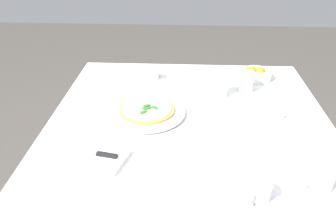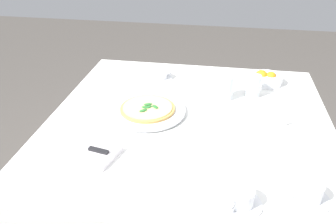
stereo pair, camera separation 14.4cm
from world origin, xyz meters
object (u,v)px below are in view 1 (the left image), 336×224
pizza (147,109)px  napkin_folded (95,156)px  water_glass_near_right (220,86)px  menu_card (275,115)px  coffee_cup_back_corner (258,192)px  water_glass_center_back (246,83)px  coffee_cup_far_left (320,181)px  coffee_cup_near_left (152,75)px  pizza_plate (147,112)px  citrus_bowl (256,74)px  dinner_knife (93,153)px

pizza → napkin_folded: bearing=64.1°
water_glass_near_right → menu_card: size_ratio=1.38×
coffee_cup_back_corner → water_glass_center_back: water_glass_center_back is taller
coffee_cup_far_left → menu_card: coffee_cup_far_left is taller
water_glass_center_back → menu_card: size_ratio=1.26×
coffee_cup_near_left → water_glass_center_back: size_ratio=1.27×
pizza_plate → citrus_bowl: (-0.53, -0.39, 0.02)m
water_glass_center_back → menu_card: (-0.08, 0.27, -0.02)m
water_glass_near_right → dinner_knife: (0.48, 0.50, -0.03)m
coffee_cup_far_left → napkin_folded: size_ratio=0.53×
citrus_bowl → coffee_cup_back_corner: bearing=80.8°
coffee_cup_near_left → napkin_folded: size_ratio=0.53×
coffee_cup_near_left → dinner_knife: bearing=78.0°
pizza_plate → dinner_knife: 0.35m
pizza → napkin_folded: (0.15, 0.31, -0.01)m
dinner_knife → napkin_folded: bearing=180.0°
coffee_cup_far_left → citrus_bowl: 0.82m
coffee_cup_near_left → coffee_cup_back_corner: size_ratio=1.00×
pizza → pizza_plate: bearing=-62.4°
coffee_cup_back_corner → coffee_cup_near_left: bearing=-64.4°
coffee_cup_near_left → dinner_knife: (0.14, 0.67, -0.00)m
pizza_plate → coffee_cup_back_corner: 0.61m
coffee_cup_far_left → water_glass_near_right: (0.26, -0.61, 0.02)m
coffee_cup_back_corner → napkin_folded: coffee_cup_back_corner is taller
coffee_cup_near_left → citrus_bowl: citrus_bowl is taller
pizza → coffee_cup_back_corner: coffee_cup_back_corner is taller
pizza_plate → citrus_bowl: bearing=-143.3°
napkin_folded → dinner_knife: size_ratio=1.27×
water_glass_near_right → citrus_bowl: bearing=-135.1°
napkin_folded → menu_card: size_ratio=3.03×
coffee_cup_back_corner → pizza: bearing=-51.1°
coffee_cup_near_left → water_glass_near_right: size_ratio=1.16×
citrus_bowl → menu_card: 0.42m
water_glass_center_back → water_glass_near_right: bearing=22.0°
water_glass_near_right → water_glass_center_back: size_ratio=1.09×
pizza_plate → water_glass_near_right: 0.38m
pizza → coffee_cup_back_corner: bearing=128.9°
menu_card → coffee_cup_back_corner: bearing=-136.4°
dinner_knife → citrus_bowl: citrus_bowl is taller
coffee_cup_back_corner → citrus_bowl: size_ratio=0.87×
napkin_folded → dinner_knife: (0.00, -0.00, 0.01)m
coffee_cup_near_left → pizza_plate: bearing=92.1°
water_glass_near_right → coffee_cup_near_left: bearing=-25.9°
pizza_plate → napkin_folded: (0.15, 0.31, -0.00)m
pizza_plate → water_glass_near_right: (-0.32, -0.19, 0.04)m
coffee_cup_near_left → citrus_bowl: bearing=-175.9°
water_glass_center_back → citrus_bowl: size_ratio=0.68×
dinner_knife → citrus_bowl: size_ratio=1.30×
pizza_plate → coffee_cup_far_left: bearing=144.1°
citrus_bowl → napkin_folded: bearing=46.1°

